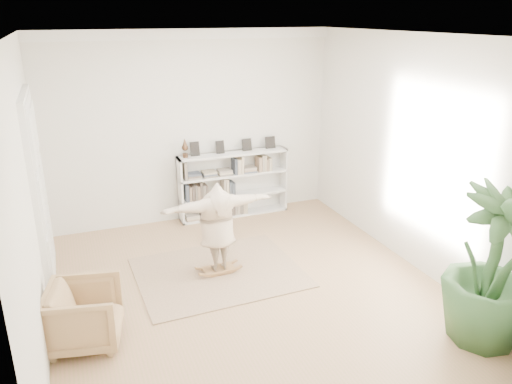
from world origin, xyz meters
TOP-DOWN VIEW (x-y plane):
  - floor at (0.00, 0.00)m, footprint 6.00×6.00m
  - room_shell at (0.00, 2.94)m, footprint 6.00×6.00m
  - doors at (-2.70, 1.30)m, footprint 0.09×1.78m
  - bookshelf at (0.74, 2.82)m, footprint 2.20×0.35m
  - armchair at (-2.30, -0.47)m, footprint 1.02×1.00m
  - rug at (-0.27, 0.61)m, footprint 2.56×2.07m
  - rocker_board at (-0.27, 0.61)m, footprint 0.49×0.30m
  - person at (-0.27, 0.61)m, footprint 1.75×0.52m
  - houseplant at (2.30, -2.18)m, footprint 1.39×1.39m

SIDE VIEW (x-z plane):
  - floor at x=0.00m, z-range 0.00..0.00m
  - rug at x=-0.27m, z-range 0.00..0.02m
  - rocker_board at x=-0.27m, z-range 0.01..0.12m
  - armchair at x=-2.30m, z-range 0.00..0.78m
  - bookshelf at x=0.74m, z-range -0.18..1.46m
  - person at x=-0.27m, z-range 0.12..1.54m
  - houseplant at x=2.30m, z-range 0.00..1.99m
  - doors at x=-2.70m, z-range -0.06..2.86m
  - room_shell at x=0.00m, z-range 0.51..6.51m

